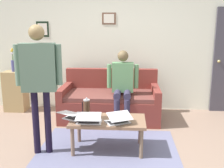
{
  "coord_description": "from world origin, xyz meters",
  "views": [
    {
      "loc": [
        -0.27,
        3.13,
        1.68
      ],
      "look_at": [
        0.01,
        -0.86,
        0.8
      ],
      "focal_mm": 41.85,
      "sensor_mm": 36.0,
      "label": 1
    }
  ],
  "objects_px": {
    "side_shelf": "(16,91)",
    "flower_vase": "(13,63)",
    "couch": "(110,102)",
    "person_standing": "(39,73)",
    "coffee_table": "(108,123)",
    "laptop_right": "(73,116)",
    "french_press": "(87,107)",
    "person_seated": "(123,83)",
    "laptop_left": "(89,120)",
    "laptop_center": "(118,120)"
  },
  "relations": [
    {
      "from": "side_shelf",
      "to": "flower_vase",
      "type": "height_order",
      "value": "flower_vase"
    },
    {
      "from": "couch",
      "to": "person_standing",
      "type": "xyz_separation_m",
      "value": [
        0.8,
        1.45,
        0.79
      ]
    },
    {
      "from": "flower_vase",
      "to": "coffee_table",
      "type": "bearing_deg",
      "value": 141.22
    },
    {
      "from": "laptop_right",
      "to": "french_press",
      "type": "bearing_deg",
      "value": -123.61
    },
    {
      "from": "french_press",
      "to": "flower_vase",
      "type": "relative_size",
      "value": 0.55
    },
    {
      "from": "person_seated",
      "to": "laptop_left",
      "type": "bearing_deg",
      "value": 71.92
    },
    {
      "from": "laptop_center",
      "to": "french_press",
      "type": "distance_m",
      "value": 0.57
    },
    {
      "from": "coffee_table",
      "to": "laptop_left",
      "type": "relative_size",
      "value": 3.07
    },
    {
      "from": "french_press",
      "to": "side_shelf",
      "type": "height_order",
      "value": "side_shelf"
    },
    {
      "from": "coffee_table",
      "to": "person_standing",
      "type": "bearing_deg",
      "value": 9.47
    },
    {
      "from": "couch",
      "to": "laptop_center",
      "type": "relative_size",
      "value": 4.47
    },
    {
      "from": "laptop_center",
      "to": "person_standing",
      "type": "height_order",
      "value": "person_standing"
    },
    {
      "from": "couch",
      "to": "flower_vase",
      "type": "xyz_separation_m",
      "value": [
        1.95,
        -0.32,
        0.67
      ]
    },
    {
      "from": "side_shelf",
      "to": "person_standing",
      "type": "relative_size",
      "value": 0.47
    },
    {
      "from": "laptop_center",
      "to": "person_standing",
      "type": "bearing_deg",
      "value": 1.14
    },
    {
      "from": "coffee_table",
      "to": "french_press",
      "type": "bearing_deg",
      "value": -29.84
    },
    {
      "from": "laptop_right",
      "to": "person_standing",
      "type": "relative_size",
      "value": 0.25
    },
    {
      "from": "person_standing",
      "to": "person_seated",
      "type": "height_order",
      "value": "person_standing"
    },
    {
      "from": "couch",
      "to": "coffee_table",
      "type": "distance_m",
      "value": 1.31
    },
    {
      "from": "side_shelf",
      "to": "flower_vase",
      "type": "distance_m",
      "value": 0.56
    },
    {
      "from": "coffee_table",
      "to": "laptop_center",
      "type": "height_order",
      "value": "laptop_center"
    },
    {
      "from": "coffee_table",
      "to": "side_shelf",
      "type": "xyz_separation_m",
      "value": [
        2.02,
        -1.62,
        0.02
      ]
    },
    {
      "from": "french_press",
      "to": "person_standing",
      "type": "bearing_deg",
      "value": 30.98
    },
    {
      "from": "laptop_right",
      "to": "flower_vase",
      "type": "height_order",
      "value": "flower_vase"
    },
    {
      "from": "coffee_table",
      "to": "laptop_right",
      "type": "relative_size",
      "value": 2.37
    },
    {
      "from": "laptop_left",
      "to": "person_standing",
      "type": "relative_size",
      "value": 0.19
    },
    {
      "from": "laptop_right",
      "to": "side_shelf",
      "type": "height_order",
      "value": "side_shelf"
    },
    {
      "from": "laptop_left",
      "to": "person_standing",
      "type": "height_order",
      "value": "person_standing"
    },
    {
      "from": "laptop_left",
      "to": "laptop_right",
      "type": "distance_m",
      "value": 0.26
    },
    {
      "from": "laptop_right",
      "to": "person_seated",
      "type": "bearing_deg",
      "value": -119.67
    },
    {
      "from": "side_shelf",
      "to": "person_seated",
      "type": "xyz_separation_m",
      "value": [
        -2.18,
        0.54,
        0.32
      ]
    },
    {
      "from": "laptop_right",
      "to": "side_shelf",
      "type": "distance_m",
      "value": 2.27
    },
    {
      "from": "person_standing",
      "to": "flower_vase",
      "type": "bearing_deg",
      "value": -57.08
    },
    {
      "from": "laptop_center",
      "to": "person_standing",
      "type": "xyz_separation_m",
      "value": [
        1.02,
        0.02,
        0.61
      ]
    },
    {
      "from": "french_press",
      "to": "person_seated",
      "type": "bearing_deg",
      "value": -118.63
    },
    {
      "from": "couch",
      "to": "laptop_center",
      "type": "bearing_deg",
      "value": 98.62
    },
    {
      "from": "person_seated",
      "to": "person_standing",
      "type": "bearing_deg",
      "value": 49.68
    },
    {
      "from": "person_standing",
      "to": "person_seated",
      "type": "distance_m",
      "value": 1.65
    },
    {
      "from": "person_seated",
      "to": "french_press",
      "type": "bearing_deg",
      "value": 61.37
    },
    {
      "from": "coffee_table",
      "to": "laptop_right",
      "type": "height_order",
      "value": "laptop_right"
    },
    {
      "from": "flower_vase",
      "to": "side_shelf",
      "type": "bearing_deg",
      "value": 121.62
    },
    {
      "from": "laptop_left",
      "to": "person_seated",
      "type": "relative_size",
      "value": 0.26
    },
    {
      "from": "flower_vase",
      "to": "person_standing",
      "type": "xyz_separation_m",
      "value": [
        -1.15,
        1.77,
        0.13
      ]
    },
    {
      "from": "laptop_right",
      "to": "flower_vase",
      "type": "relative_size",
      "value": 0.93
    },
    {
      "from": "laptop_center",
      "to": "side_shelf",
      "type": "bearing_deg",
      "value": -38.89
    },
    {
      "from": "french_press",
      "to": "laptop_left",
      "type": "bearing_deg",
      "value": 104.05
    },
    {
      "from": "coffee_table",
      "to": "laptop_left",
      "type": "xyz_separation_m",
      "value": [
        0.24,
        0.15,
        0.1
      ]
    },
    {
      "from": "coffee_table",
      "to": "laptop_center",
      "type": "xyz_separation_m",
      "value": [
        -0.15,
        0.13,
        0.1
      ]
    },
    {
      "from": "french_press",
      "to": "person_standing",
      "type": "xyz_separation_m",
      "value": [
        0.55,
        0.33,
        0.54
      ]
    },
    {
      "from": "coffee_table",
      "to": "person_seated",
      "type": "relative_size",
      "value": 0.79
    }
  ]
}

